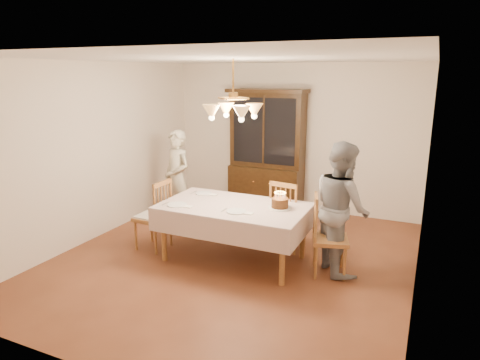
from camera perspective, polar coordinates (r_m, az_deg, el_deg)
The scene contains 14 objects.
ground at distance 5.85m, azimuth -0.82°, elevation -10.47°, with size 5.00×5.00×0.00m, color #5D2E1A.
room_shell at distance 5.38m, azimuth -0.88°, elevation 5.02°, with size 5.00×5.00×5.00m.
dining_table at distance 5.60m, azimuth -0.85°, elevation -4.10°, with size 1.90×1.10×0.76m.
china_hutch at distance 7.68m, azimuth 3.61°, elevation 3.65°, with size 1.38×0.54×2.16m.
chair_far_side at distance 6.07m, azimuth 6.42°, elevation -5.12°, with size 0.49×0.47×1.00m.
chair_left_end at distance 6.16m, azimuth -11.49°, elevation -4.92°, with size 0.43×0.45×1.00m.
chair_right_end at distance 5.40m, azimuth 11.80°, elevation -7.81°, with size 0.53×0.54×1.00m.
elderly_woman at distance 6.99m, azimuth -8.35°, elevation 0.28°, with size 0.57×0.37×1.56m, color beige.
adult_in_grey at distance 5.42m, azimuth 13.38°, elevation -3.57°, with size 0.80×0.62×1.64m, color slate.
birthday_cake at distance 5.45m, azimuth 5.34°, elevation -3.16°, with size 0.30×0.30×0.21m.
place_setting_near_left at distance 5.61m, azimuth -8.30°, elevation -3.31°, with size 0.40×0.25×0.02m.
place_setting_near_right at distance 5.30m, azimuth -0.36°, elevation -4.22°, with size 0.40×0.25×0.02m.
place_setting_far_left at distance 6.09m, azimuth -4.78°, elevation -1.81°, with size 0.37×0.23×0.02m.
chandelier at distance 5.34m, azimuth -0.90°, elevation 9.21°, with size 0.62×0.62×0.73m.
Camera 1 is at (2.27, -4.81, 2.43)m, focal length 32.00 mm.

